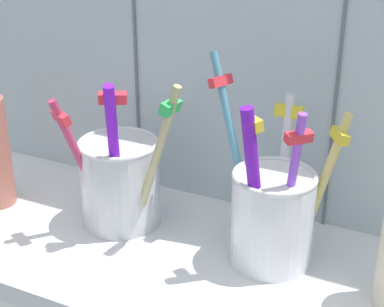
# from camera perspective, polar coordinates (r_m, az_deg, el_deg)

# --- Properties ---
(counter_slab) EXTENTS (0.64, 0.22, 0.02)m
(counter_slab) POSITION_cam_1_polar(r_m,az_deg,el_deg) (0.58, -1.13, -10.05)
(counter_slab) COLOR silver
(counter_slab) RESTS_ON ground
(tile_wall_back) EXTENTS (0.64, 0.02, 0.45)m
(tile_wall_back) POSITION_cam_1_polar(r_m,az_deg,el_deg) (0.60, 4.06, 13.38)
(tile_wall_back) COLOR #B2C1CC
(tile_wall_back) RESTS_ON ground
(toothbrush_cup_left) EXTENTS (0.12, 0.10, 0.16)m
(toothbrush_cup_left) POSITION_cam_1_polar(r_m,az_deg,el_deg) (0.60, -6.75, -2.41)
(toothbrush_cup_left) COLOR silver
(toothbrush_cup_left) RESTS_ON counter_slab
(toothbrush_cup_right) EXTENTS (0.13, 0.09, 0.18)m
(toothbrush_cup_right) POSITION_cam_1_polar(r_m,az_deg,el_deg) (0.55, 7.55, -5.41)
(toothbrush_cup_right) COLOR white
(toothbrush_cup_right) RESTS_ON counter_slab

